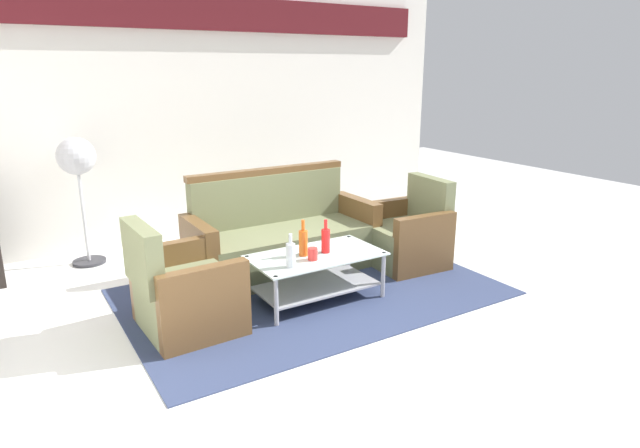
{
  "coord_description": "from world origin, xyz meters",
  "views": [
    {
      "loc": [
        -2.15,
        -3.0,
        1.91
      ],
      "look_at": [
        0.11,
        0.68,
        0.65
      ],
      "focal_mm": 30.31,
      "sensor_mm": 36.0,
      "label": 1
    }
  ],
  "objects_px": {
    "armchair_left": "(183,293)",
    "bottle_red": "(326,240)",
    "pedestal_fan": "(77,164)",
    "bottle_orange": "(303,242)",
    "armchair_right": "(406,236)",
    "cup": "(313,254)",
    "bottle_clear": "(291,254)",
    "coffee_table": "(316,270)",
    "couch": "(282,240)"
  },
  "relations": [
    {
      "from": "armchair_right",
      "to": "pedestal_fan",
      "type": "xyz_separation_m",
      "value": [
        -2.71,
        1.69,
        0.73
      ]
    },
    {
      "from": "armchair_right",
      "to": "cup",
      "type": "relative_size",
      "value": 8.5
    },
    {
      "from": "armchair_right",
      "to": "pedestal_fan",
      "type": "bearing_deg",
      "value": 61.92
    },
    {
      "from": "bottle_orange",
      "to": "bottle_red",
      "type": "height_order",
      "value": "bottle_orange"
    },
    {
      "from": "coffee_table",
      "to": "bottle_red",
      "type": "relative_size",
      "value": 3.84
    },
    {
      "from": "couch",
      "to": "coffee_table",
      "type": "bearing_deg",
      "value": 83.83
    },
    {
      "from": "bottle_clear",
      "to": "bottle_red",
      "type": "bearing_deg",
      "value": 19.68
    },
    {
      "from": "bottle_clear",
      "to": "pedestal_fan",
      "type": "distance_m",
      "value": 2.47
    },
    {
      "from": "bottle_clear",
      "to": "cup",
      "type": "xyz_separation_m",
      "value": [
        0.23,
        0.05,
        -0.05
      ]
    },
    {
      "from": "cup",
      "to": "pedestal_fan",
      "type": "bearing_deg",
      "value": 124.01
    },
    {
      "from": "coffee_table",
      "to": "bottle_clear",
      "type": "relative_size",
      "value": 4.07
    },
    {
      "from": "bottle_red",
      "to": "pedestal_fan",
      "type": "bearing_deg",
      "value": 128.79
    },
    {
      "from": "couch",
      "to": "bottle_orange",
      "type": "bearing_deg",
      "value": 75.72
    },
    {
      "from": "armchair_left",
      "to": "bottle_orange",
      "type": "xyz_separation_m",
      "value": [
        1.01,
        -0.04,
        0.24
      ]
    },
    {
      "from": "bottle_clear",
      "to": "cup",
      "type": "bearing_deg",
      "value": 11.88
    },
    {
      "from": "armchair_left",
      "to": "pedestal_fan",
      "type": "distance_m",
      "value": 2.07
    },
    {
      "from": "armchair_right",
      "to": "pedestal_fan",
      "type": "relative_size",
      "value": 0.67
    },
    {
      "from": "armchair_right",
      "to": "couch",
      "type": "bearing_deg",
      "value": 71.04
    },
    {
      "from": "bottle_clear",
      "to": "pedestal_fan",
      "type": "height_order",
      "value": "pedestal_fan"
    },
    {
      "from": "pedestal_fan",
      "to": "bottle_clear",
      "type": "bearing_deg",
      "value": -61.07
    },
    {
      "from": "couch",
      "to": "bottle_red",
      "type": "bearing_deg",
      "value": 90.95
    },
    {
      "from": "armchair_right",
      "to": "bottle_red",
      "type": "xyz_separation_m",
      "value": [
        -1.13,
        -0.28,
        0.23
      ]
    },
    {
      "from": "bottle_orange",
      "to": "bottle_red",
      "type": "xyz_separation_m",
      "value": [
        0.2,
        -0.03,
        -0.01
      ]
    },
    {
      "from": "pedestal_fan",
      "to": "bottle_orange",
      "type": "bearing_deg",
      "value": -54.51
    },
    {
      "from": "armchair_left",
      "to": "coffee_table",
      "type": "xyz_separation_m",
      "value": [
        1.11,
        -0.07,
        -0.02
      ]
    },
    {
      "from": "bottle_red",
      "to": "pedestal_fan",
      "type": "relative_size",
      "value": 0.23
    },
    {
      "from": "armchair_right",
      "to": "bottle_red",
      "type": "relative_size",
      "value": 2.97
    },
    {
      "from": "bottle_orange",
      "to": "pedestal_fan",
      "type": "xyz_separation_m",
      "value": [
        -1.39,
        1.94,
        0.49
      ]
    },
    {
      "from": "bottle_red",
      "to": "pedestal_fan",
      "type": "distance_m",
      "value": 2.58
    },
    {
      "from": "armchair_left",
      "to": "coffee_table",
      "type": "height_order",
      "value": "armchair_left"
    },
    {
      "from": "armchair_left",
      "to": "bottle_red",
      "type": "distance_m",
      "value": 1.23
    },
    {
      "from": "couch",
      "to": "bottle_orange",
      "type": "distance_m",
      "value": 0.78
    },
    {
      "from": "couch",
      "to": "coffee_table",
      "type": "distance_m",
      "value": 0.77
    },
    {
      "from": "bottle_orange",
      "to": "cup",
      "type": "xyz_separation_m",
      "value": [
        0.01,
        -0.13,
        -0.07
      ]
    },
    {
      "from": "armchair_left",
      "to": "coffee_table",
      "type": "distance_m",
      "value": 1.12
    },
    {
      "from": "bottle_orange",
      "to": "bottle_red",
      "type": "relative_size",
      "value": 1.06
    },
    {
      "from": "couch",
      "to": "cup",
      "type": "distance_m",
      "value": 0.89
    },
    {
      "from": "bottle_red",
      "to": "cup",
      "type": "bearing_deg",
      "value": -151.77
    },
    {
      "from": "armchair_left",
      "to": "bottle_orange",
      "type": "bearing_deg",
      "value": 85.54
    },
    {
      "from": "coffee_table",
      "to": "pedestal_fan",
      "type": "relative_size",
      "value": 0.87
    },
    {
      "from": "bottle_orange",
      "to": "pedestal_fan",
      "type": "distance_m",
      "value": 2.44
    },
    {
      "from": "couch",
      "to": "bottle_red",
      "type": "xyz_separation_m",
      "value": [
        0.02,
        -0.76,
        0.2
      ]
    },
    {
      "from": "coffee_table",
      "to": "couch",
      "type": "bearing_deg",
      "value": 84.03
    },
    {
      "from": "cup",
      "to": "pedestal_fan",
      "type": "xyz_separation_m",
      "value": [
        -1.4,
        2.07,
        0.55
      ]
    },
    {
      "from": "armchair_left",
      "to": "bottle_red",
      "type": "relative_size",
      "value": 2.97
    },
    {
      "from": "bottle_clear",
      "to": "coffee_table",
      "type": "bearing_deg",
      "value": 24.69
    },
    {
      "from": "bottle_clear",
      "to": "armchair_right",
      "type": "bearing_deg",
      "value": 15.57
    },
    {
      "from": "cup",
      "to": "armchair_left",
      "type": "bearing_deg",
      "value": 170.74
    },
    {
      "from": "armchair_left",
      "to": "bottle_clear",
      "type": "xyz_separation_m",
      "value": [
        0.8,
        -0.21,
        0.23
      ]
    },
    {
      "from": "bottle_red",
      "to": "cup",
      "type": "xyz_separation_m",
      "value": [
        -0.19,
        -0.1,
        -0.06
      ]
    }
  ]
}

